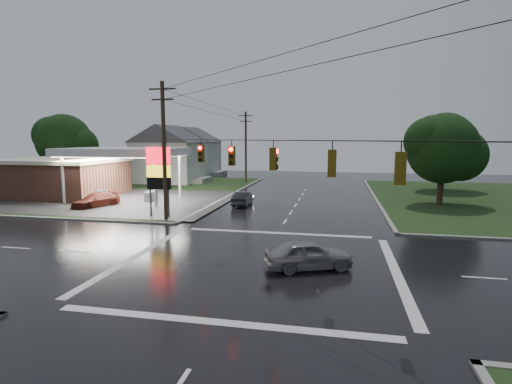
% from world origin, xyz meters
% --- Properties ---
extents(ground, '(120.00, 120.00, 0.00)m').
position_xyz_m(ground, '(0.00, 0.00, 0.00)').
color(ground, black).
rests_on(ground, ground).
extents(grass_nw, '(36.00, 36.00, 0.08)m').
position_xyz_m(grass_nw, '(-26.00, 26.00, 0.04)').
color(grass_nw, '#1F3116').
rests_on(grass_nw, ground).
extents(gas_station, '(26.20, 18.00, 5.60)m').
position_xyz_m(gas_station, '(-25.68, 19.70, 2.55)').
color(gas_station, '#2D2D2D').
rests_on(gas_station, ground).
extents(pylon_sign, '(2.00, 0.35, 6.00)m').
position_xyz_m(pylon_sign, '(-10.50, 10.50, 4.01)').
color(pylon_sign, '#59595E').
rests_on(pylon_sign, ground).
extents(utility_pole_nw, '(2.20, 0.32, 11.00)m').
position_xyz_m(utility_pole_nw, '(-9.50, 9.50, 5.72)').
color(utility_pole_nw, '#382619').
rests_on(utility_pole_nw, ground).
extents(utility_pole_n, '(2.20, 0.32, 10.50)m').
position_xyz_m(utility_pole_n, '(-9.50, 38.00, 5.47)').
color(utility_pole_n, '#382619').
rests_on(utility_pole_n, ground).
extents(traffic_signals, '(26.87, 26.87, 1.47)m').
position_xyz_m(traffic_signals, '(0.02, -0.02, 6.48)').
color(traffic_signals, black).
rests_on(traffic_signals, ground).
extents(house_near, '(11.05, 8.48, 8.60)m').
position_xyz_m(house_near, '(-20.95, 36.00, 4.41)').
color(house_near, silver).
rests_on(house_near, ground).
extents(house_far, '(11.05, 8.48, 8.60)m').
position_xyz_m(house_far, '(-21.95, 48.00, 4.41)').
color(house_far, silver).
rests_on(house_far, ground).
extents(tree_nw_behind, '(8.93, 7.60, 10.00)m').
position_xyz_m(tree_nw_behind, '(-33.84, 29.99, 6.18)').
color(tree_nw_behind, black).
rests_on(tree_nw_behind, ground).
extents(tree_ne_near, '(7.99, 6.80, 8.98)m').
position_xyz_m(tree_ne_near, '(14.14, 21.99, 5.56)').
color(tree_ne_near, black).
rests_on(tree_ne_near, ground).
extents(tree_ne_far, '(8.46, 7.20, 9.80)m').
position_xyz_m(tree_ne_far, '(17.15, 33.99, 6.18)').
color(tree_ne_far, black).
rests_on(tree_ne_far, ground).
extents(car_north, '(1.59, 4.20, 1.37)m').
position_xyz_m(car_north, '(-5.15, 17.84, 0.68)').
color(car_north, black).
rests_on(car_north, ground).
extents(car_crossing, '(4.78, 3.32, 1.51)m').
position_xyz_m(car_crossing, '(2.69, -0.35, 0.76)').
color(car_crossing, gray).
rests_on(car_crossing, ground).
extents(car_pump, '(3.57, 5.13, 1.38)m').
position_xyz_m(car_pump, '(-18.77, 14.00, 0.69)').
color(car_pump, '#5E1F15').
rests_on(car_pump, ground).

